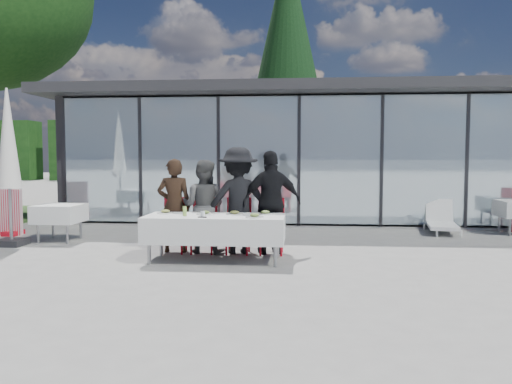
{
  "coord_description": "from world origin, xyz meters",
  "views": [
    {
      "loc": [
        1.06,
        -7.96,
        1.7
      ],
      "look_at": [
        0.25,
        1.2,
        1.05
      ],
      "focal_mm": 35.0,
      "sensor_mm": 36.0,
      "label": 1
    }
  ],
  "objects_px": {
    "dining_table": "(215,228)",
    "conifer_tree": "(287,53)",
    "diner_chair_b": "(204,222)",
    "spare_table_left": "(59,214)",
    "plate_b": "(205,213)",
    "diner_chair_a": "(175,222)",
    "lounger": "(441,221)",
    "diner_c": "(238,200)",
    "diner_chair_d": "(272,223)",
    "diner_b": "(204,206)",
    "plate_a": "(165,212)",
    "diner_a": "(174,206)",
    "juice_bottle": "(185,211)",
    "folded_eyeglasses": "(202,217)",
    "diner_d": "(272,202)",
    "market_umbrella": "(8,147)",
    "plate_extra": "(255,216)",
    "diner_chair_c": "(239,223)",
    "plate_d": "(265,213)",
    "plate_c": "(235,213)"
  },
  "relations": [
    {
      "from": "diner_c",
      "to": "dining_table",
      "type": "bearing_deg",
      "value": 51.47
    },
    {
      "from": "dining_table",
      "to": "plate_extra",
      "type": "distance_m",
      "value": 0.74
    },
    {
      "from": "diner_d",
      "to": "diner_chair_c",
      "type": "bearing_deg",
      "value": -21.4
    },
    {
      "from": "diner_chair_d",
      "to": "juice_bottle",
      "type": "xyz_separation_m",
      "value": [
        -1.36,
        -0.86,
        0.29
      ]
    },
    {
      "from": "diner_b",
      "to": "conifer_tree",
      "type": "relative_size",
      "value": 0.16
    },
    {
      "from": "diner_b",
      "to": "plate_b",
      "type": "xyz_separation_m",
      "value": [
        0.14,
        -0.61,
        -0.05
      ]
    },
    {
      "from": "dining_table",
      "to": "lounger",
      "type": "height_order",
      "value": "dining_table"
    },
    {
      "from": "juice_bottle",
      "to": "diner_b",
      "type": "bearing_deg",
      "value": 79.84
    },
    {
      "from": "diner_chair_a",
      "to": "lounger",
      "type": "relative_size",
      "value": 0.69
    },
    {
      "from": "dining_table",
      "to": "plate_b",
      "type": "distance_m",
      "value": 0.31
    },
    {
      "from": "plate_d",
      "to": "spare_table_left",
      "type": "relative_size",
      "value": 0.34
    },
    {
      "from": "juice_bottle",
      "to": "diner_chair_b",
      "type": "bearing_deg",
      "value": 80.3
    },
    {
      "from": "plate_b",
      "to": "plate_d",
      "type": "xyz_separation_m",
      "value": [
        0.99,
        0.12,
        0.0
      ]
    },
    {
      "from": "diner_chair_c",
      "to": "plate_extra",
      "type": "xyz_separation_m",
      "value": [
        0.38,
        -0.98,
        0.24
      ]
    },
    {
      "from": "conifer_tree",
      "to": "dining_table",
      "type": "bearing_deg",
      "value": -93.6
    },
    {
      "from": "diner_chair_a",
      "to": "spare_table_left",
      "type": "distance_m",
      "value": 2.77
    },
    {
      "from": "plate_b",
      "to": "plate_d",
      "type": "relative_size",
      "value": 1.0
    },
    {
      "from": "dining_table",
      "to": "spare_table_left",
      "type": "distance_m",
      "value": 3.85
    },
    {
      "from": "juice_bottle",
      "to": "folded_eyeglasses",
      "type": "distance_m",
      "value": 0.38
    },
    {
      "from": "conifer_tree",
      "to": "diner_chair_d",
      "type": "bearing_deg",
      "value": -89.69
    },
    {
      "from": "plate_a",
      "to": "plate_c",
      "type": "relative_size",
      "value": 1.0
    },
    {
      "from": "plate_c",
      "to": "plate_extra",
      "type": "height_order",
      "value": "same"
    },
    {
      "from": "plate_a",
      "to": "diner_a",
      "type": "bearing_deg",
      "value": 87.2
    },
    {
      "from": "dining_table",
      "to": "spare_table_left",
      "type": "relative_size",
      "value": 2.63
    },
    {
      "from": "juice_bottle",
      "to": "spare_table_left",
      "type": "xyz_separation_m",
      "value": [
        -3.0,
        1.78,
        -0.27
      ]
    },
    {
      "from": "plate_c",
      "to": "conifer_tree",
      "type": "height_order",
      "value": "conifer_tree"
    },
    {
      "from": "diner_chair_b",
      "to": "diner_d",
      "type": "xyz_separation_m",
      "value": [
        1.21,
        -0.04,
        0.37
      ]
    },
    {
      "from": "diner_chair_c",
      "to": "plate_d",
      "type": "xyz_separation_m",
      "value": [
        0.51,
        -0.53,
        0.24
      ]
    },
    {
      "from": "plate_b",
      "to": "plate_d",
      "type": "height_order",
      "value": "same"
    },
    {
      "from": "diner_b",
      "to": "plate_extra",
      "type": "distance_m",
      "value": 1.37
    },
    {
      "from": "diner_b",
      "to": "plate_a",
      "type": "bearing_deg",
      "value": 50.72
    },
    {
      "from": "plate_extra",
      "to": "spare_table_left",
      "type": "height_order",
      "value": "plate_extra"
    },
    {
      "from": "diner_chair_b",
      "to": "diner_d",
      "type": "relative_size",
      "value": 0.54
    },
    {
      "from": "diner_chair_d",
      "to": "plate_c",
      "type": "relative_size",
      "value": 3.37
    },
    {
      "from": "plate_d",
      "to": "lounger",
      "type": "distance_m",
      "value": 5.06
    },
    {
      "from": "dining_table",
      "to": "conifer_tree",
      "type": "distance_m",
      "value": 14.12
    },
    {
      "from": "diner_chair_a",
      "to": "diner_b",
      "type": "distance_m",
      "value": 0.6
    },
    {
      "from": "plate_extra",
      "to": "folded_eyeglasses",
      "type": "height_order",
      "value": "plate_extra"
    },
    {
      "from": "diner_c",
      "to": "diner_chair_d",
      "type": "xyz_separation_m",
      "value": [
        0.59,
        0.04,
        -0.4
      ]
    },
    {
      "from": "diner_d",
      "to": "market_umbrella",
      "type": "height_order",
      "value": "market_umbrella"
    },
    {
      "from": "diner_chair_b",
      "to": "spare_table_left",
      "type": "distance_m",
      "value": 3.27
    },
    {
      "from": "juice_bottle",
      "to": "folded_eyeglasses",
      "type": "bearing_deg",
      "value": -30.8
    },
    {
      "from": "diner_chair_b",
      "to": "plate_a",
      "type": "relative_size",
      "value": 3.37
    },
    {
      "from": "diner_chair_a",
      "to": "diner_c",
      "type": "height_order",
      "value": "diner_c"
    },
    {
      "from": "diner_c",
      "to": "market_umbrella",
      "type": "distance_m",
      "value": 4.56
    },
    {
      "from": "spare_table_left",
      "to": "diner_chair_b",
      "type": "bearing_deg",
      "value": -16.23
    },
    {
      "from": "market_umbrella",
      "to": "juice_bottle",
      "type": "bearing_deg",
      "value": -17.93
    },
    {
      "from": "plate_extra",
      "to": "diner_chair_b",
      "type": "bearing_deg",
      "value": 135.44
    },
    {
      "from": "diner_chair_d",
      "to": "plate_a",
      "type": "distance_m",
      "value": 1.86
    },
    {
      "from": "diner_d",
      "to": "conifer_tree",
      "type": "height_order",
      "value": "conifer_tree"
    }
  ]
}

